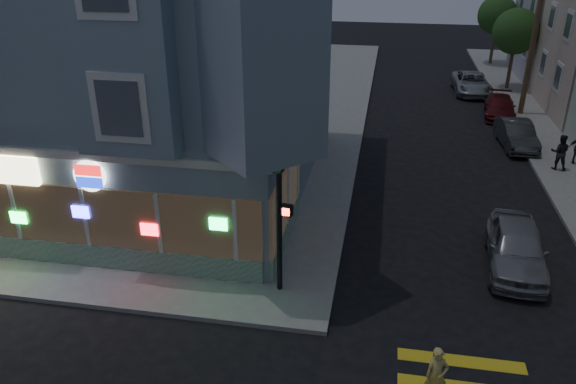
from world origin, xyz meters
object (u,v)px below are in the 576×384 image
(street_tree_far, at_px, (497,15))
(parked_car_d, at_px, (471,83))
(utility_pole, at_px, (535,33))
(street_tree_near, at_px, (516,31))
(traffic_signal, at_px, (279,188))
(parked_car_a, at_px, (516,247))
(running_child, at_px, (436,375))
(parked_car_b, at_px, (516,135))
(pedestrian_a, at_px, (560,152))
(parked_car_c, at_px, (500,107))

(street_tree_far, bearing_deg, parked_car_d, -105.41)
(utility_pole, distance_m, street_tree_near, 6.06)
(traffic_signal, bearing_deg, parked_car_a, 32.27)
(utility_pole, height_order, running_child, utility_pole)
(utility_pole, relative_size, parked_car_b, 2.23)
(parked_car_a, height_order, traffic_signal, traffic_signal)
(parked_car_d, bearing_deg, parked_car_b, -86.28)
(pedestrian_a, relative_size, parked_car_b, 0.40)
(utility_pole, bearing_deg, parked_car_c, -160.09)
(parked_car_c, bearing_deg, parked_car_a, -90.56)
(street_tree_far, distance_m, pedestrian_a, 22.94)
(running_child, height_order, parked_car_c, running_child)
(parked_car_b, bearing_deg, pedestrian_a, -71.44)
(running_child, xyz_separation_m, parked_car_d, (3.92, 28.50, -0.05))
(street_tree_far, relative_size, parked_car_c, 1.29)
(parked_car_c, bearing_deg, parked_car_d, 107.97)
(pedestrian_a, relative_size, parked_car_c, 0.40)
(pedestrian_a, height_order, parked_car_b, pedestrian_a)
(street_tree_far, xyz_separation_m, pedestrian_a, (-0.23, -22.75, -2.97))
(street_tree_near, bearing_deg, pedestrian_a, -90.89)
(utility_pole, height_order, street_tree_far, utility_pole)
(utility_pole, distance_m, street_tree_far, 14.03)
(street_tree_near, xyz_separation_m, street_tree_far, (0.00, 8.00, 0.00))
(traffic_signal, bearing_deg, street_tree_far, 82.94)
(traffic_signal, bearing_deg, pedestrian_a, 58.00)
(running_child, height_order, pedestrian_a, pedestrian_a)
(parked_car_b, bearing_deg, parked_car_a, -104.01)
(utility_pole, distance_m, traffic_signal, 22.98)
(parked_car_d, distance_m, traffic_signal, 26.55)
(running_child, height_order, parked_car_a, parked_car_a)
(street_tree_far, relative_size, parked_car_d, 1.09)
(street_tree_near, xyz_separation_m, parked_car_c, (-1.50, -6.47, -3.34))
(parked_car_a, distance_m, parked_car_c, 17.10)
(traffic_signal, bearing_deg, parked_car_d, 82.18)
(parked_car_a, relative_size, parked_car_d, 0.90)
(running_child, relative_size, pedestrian_a, 0.89)
(parked_car_b, xyz_separation_m, traffic_signal, (-9.33, -14.67, 2.89))
(parked_car_c, bearing_deg, parked_car_b, -83.51)
(parked_car_c, xyz_separation_m, traffic_signal, (-9.33, -19.87, 2.96))
(running_child, xyz_separation_m, parked_car_a, (2.87, 6.33, 0.02))
(street_tree_near, bearing_deg, street_tree_far, 90.00)
(running_child, xyz_separation_m, pedestrian_a, (6.24, 15.03, 0.24))
(parked_car_b, distance_m, traffic_signal, 17.62)
(parked_car_d, bearing_deg, pedestrian_a, -82.28)
(pedestrian_a, height_order, parked_car_d, pedestrian_a)
(street_tree_near, height_order, traffic_signal, street_tree_near)
(utility_pole, distance_m, parked_car_b, 7.14)
(parked_car_b, relative_size, parked_car_d, 0.83)
(running_child, bearing_deg, traffic_signal, 130.65)
(street_tree_near, height_order, parked_car_b, street_tree_near)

